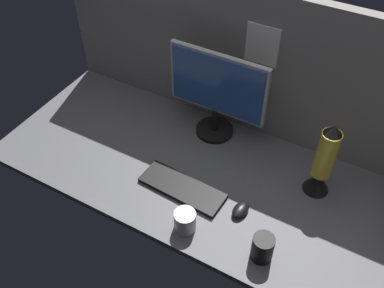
# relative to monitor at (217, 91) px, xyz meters

# --- Properties ---
(ground_plane) EXTENTS (1.80, 0.80, 0.03)m
(ground_plane) POSITION_rel_monitor_xyz_m (0.04, -0.25, -0.26)
(ground_plane) COLOR #515156
(cubicle_wall_back) EXTENTS (1.80, 0.06, 0.69)m
(cubicle_wall_back) POSITION_rel_monitor_xyz_m (0.04, 0.12, 0.11)
(cubicle_wall_back) COLOR gray
(cubicle_wall_back) RESTS_ON ground_plane
(monitor) EXTENTS (0.46, 0.18, 0.43)m
(monitor) POSITION_rel_monitor_xyz_m (0.00, 0.00, 0.00)
(monitor) COLOR black
(monitor) RESTS_ON ground_plane
(keyboard) EXTENTS (0.38, 0.15, 0.02)m
(keyboard) POSITION_rel_monitor_xyz_m (0.05, -0.39, -0.23)
(keyboard) COLOR black
(keyboard) RESTS_ON ground_plane
(mouse) EXTENTS (0.07, 0.10, 0.03)m
(mouse) POSITION_rel_monitor_xyz_m (0.31, -0.38, -0.22)
(mouse) COLOR black
(mouse) RESTS_ON ground_plane
(mug_steel) EXTENTS (0.09, 0.09, 0.09)m
(mug_steel) POSITION_rel_monitor_xyz_m (0.15, -0.55, -0.20)
(mug_steel) COLOR #B2B2B7
(mug_steel) RESTS_ON ground_plane
(mug_black_travel) EXTENTS (0.08, 0.08, 0.11)m
(mug_black_travel) POSITION_rel_monitor_xyz_m (0.46, -0.53, -0.18)
(mug_black_travel) COLOR black
(mug_black_travel) RESTS_ON ground_plane
(lava_lamp) EXTENTS (0.11, 0.11, 0.36)m
(lava_lamp) POSITION_rel_monitor_xyz_m (0.53, -0.11, -0.09)
(lava_lamp) COLOR black
(lava_lamp) RESTS_ON ground_plane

